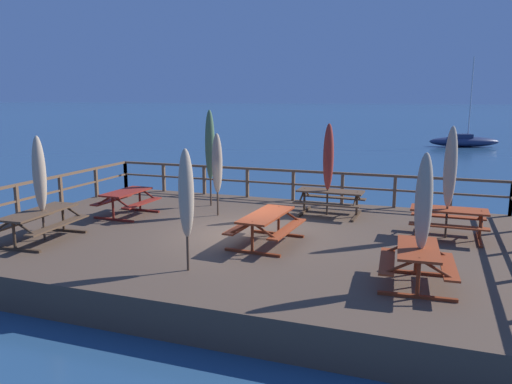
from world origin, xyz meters
The scene contains 18 objects.
ground_plane centered at (0.00, 0.00, 0.00)m, with size 600.00×600.00×0.00m, color navy.
wooden_deck centered at (0.00, 0.00, 0.38)m, with size 14.06×9.47×0.76m, color brown.
railing_waterside_far centered at (0.00, 4.58, 1.50)m, with size 13.86×0.10×1.09m.
railing_side_left centered at (-6.88, 0.00, 1.50)m, with size 0.10×9.27×1.09m.
picnic_table_mid_centre centered at (-4.71, -2.36, 1.33)m, with size 1.53×2.25×0.78m.
picnic_table_back_left centered at (0.78, -0.72, 1.32)m, with size 1.52×2.19×0.78m.
picnic_table_front_right centered at (5.03, 1.38, 1.32)m, with size 1.90×1.42×0.78m.
picnic_table_mid_right centered at (1.65, 2.89, 1.32)m, with size 2.03×1.45×0.78m.
picnic_table_front_left centered at (-4.19, 0.68, 1.31)m, with size 1.46×1.76×0.78m.
picnic_table_back_right centered at (4.40, -2.38, 1.31)m, with size 1.50×1.74×0.78m.
patio_umbrella_tall_front centered at (-4.66, -2.30, 2.45)m, with size 0.32×0.32×2.66m.
patio_umbrella_tall_mid_right centered at (-1.58, 1.64, 2.36)m, with size 0.32×0.32×2.52m.
patio_umbrella_tall_back_right centered at (4.98, 1.36, 2.59)m, with size 0.32×0.32×2.88m.
patio_umbrella_short_back centered at (1.57, 2.83, 2.55)m, with size 0.32×0.32×2.81m.
patio_umbrella_tall_mid_left centered at (-0.15, -3.10, 2.40)m, with size 0.32×0.32×2.57m.
patio_umbrella_short_mid centered at (4.45, -2.41, 2.41)m, with size 0.32×0.32×2.59m.
patio_umbrella_tall_back_left centered at (-2.37, 2.84, 2.78)m, with size 0.32×0.32×3.18m.
sailboat_distant centered at (7.00, 35.54, 0.51)m, with size 6.23×3.34×7.72m.
Camera 1 is at (4.56, -12.02, 4.35)m, focal length 34.96 mm.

